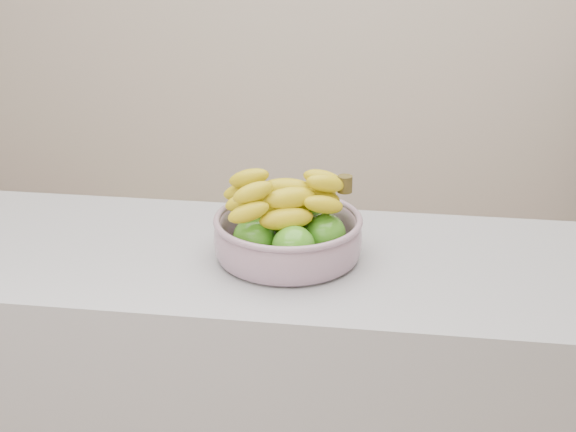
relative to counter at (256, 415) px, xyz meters
name	(u,v)px	position (x,y,z in m)	size (l,w,h in m)	color
counter	(256,415)	(0.00, 0.00, 0.00)	(2.00, 0.60, 0.90)	gray
fruit_bowl	(288,231)	(0.08, 0.00, 0.51)	(0.34, 0.34, 0.19)	#A9B5CA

